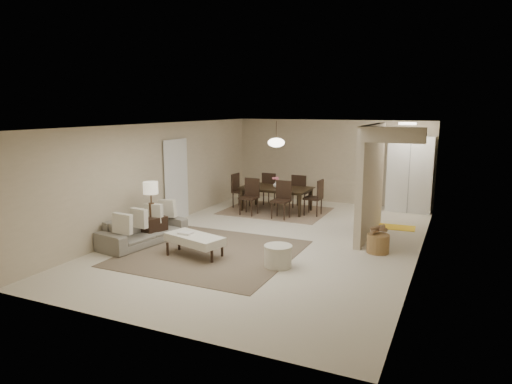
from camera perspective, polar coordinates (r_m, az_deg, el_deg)
The scene contains 22 objects.
floor at distance 10.10m, azimuth 2.35°, elevation -5.95°, with size 9.00×9.00×0.00m, color beige.
ceiling at distance 9.69m, azimuth 2.46°, elevation 8.37°, with size 9.00×9.00×0.00m, color white.
back_wall at distance 14.05m, azimuth 9.34°, elevation 3.80°, with size 6.00×6.00×0.00m, color #BCAD8E.
left_wall at distance 11.28m, azimuth -11.87°, elevation 2.08°, with size 9.00×9.00×0.00m, color #BCAD8E.
right_wall at distance 9.15m, azimuth 20.10°, elevation -0.28°, with size 9.00×9.00×0.00m, color #BCAD8E.
partition at distance 10.52m, azimuth 14.14°, elevation 1.38°, with size 0.15×2.50×2.50m, color #BCAD8E.
doorway at distance 11.78m, azimuth -9.99°, elevation 1.36°, with size 0.04×0.90×2.04m, color black.
pantry_cabinet at distance 13.32m, azimuth 18.71°, elevation 2.14°, with size 1.20×0.55×2.10m, color white.
flush_light at distance 12.26m, azimuth 18.40°, elevation 8.11°, with size 0.44×0.44×0.05m, color white.
living_rug at distance 9.22m, azimuth -5.58°, elevation -7.59°, with size 3.20×3.20×0.01m, color brown.
sofa at distance 10.04m, azimuth -13.89°, elevation -4.64°, with size 0.77×1.98×0.58m, color slate.
ottoman_bench at distance 8.97m, azimuth -7.69°, elevation -5.89°, with size 1.30×0.84×0.43m.
side_table at distance 10.20m, azimuth -12.83°, elevation -4.47°, with size 0.49×0.49×0.54m, color black.
table_lamp at distance 10.02m, azimuth -13.03°, elevation 0.13°, with size 0.32×0.32×0.76m.
round_pouf at distance 8.38m, azimuth 2.78°, elevation -8.02°, with size 0.51×0.51×0.40m, color beige.
wicker_basket at distance 9.47m, azimuth 15.01°, elevation -6.25°, with size 0.44×0.44×0.38m, color brown.
dining_rug at distance 12.80m, azimuth 2.48°, elevation -2.38°, with size 2.80×2.10×0.01m, color #8B6F56.
dining_table at distance 12.73m, azimuth 2.49°, elevation -0.92°, with size 1.93×1.07×0.68m, color black.
dining_chairs at distance 12.70m, azimuth 2.49°, elevation -0.25°, with size 2.64×1.95×0.98m.
vase at distance 12.65m, azimuth 2.50°, elevation 0.96°, with size 0.16×0.16×0.17m, color white.
yellow_mat at distance 11.58m, azimuth 17.08°, elevation -4.24°, with size 0.89×0.55×0.01m, color yellow.
pendant_light at distance 12.51m, azimuth 2.55°, elevation 6.20°, with size 0.46×0.46×0.71m.
Camera 1 is at (3.63, -8.98, 2.86)m, focal length 32.00 mm.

